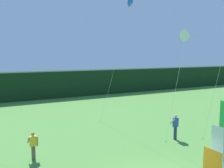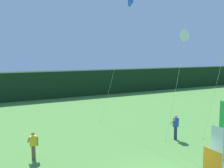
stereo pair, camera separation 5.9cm
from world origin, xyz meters
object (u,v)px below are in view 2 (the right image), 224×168
at_px(person_far_right, 33,145).
at_px(kite_blue_delta_0, 132,3).
at_px(banner_flag, 217,149).
at_px(kite_white_delta_2, 186,36).
at_px(person_mid_field, 218,142).
at_px(person_far_left, 176,126).

relative_size(person_far_right, kite_blue_delta_0, 0.16).
height_order(banner_flag, kite_white_delta_2, kite_white_delta_2).
height_order(kite_blue_delta_0, kite_white_delta_2, kite_blue_delta_0).
height_order(person_mid_field, kite_white_delta_2, kite_white_delta_2).
distance_m(person_far_right, kite_blue_delta_0, 11.82).
distance_m(banner_flag, person_mid_field, 4.29).
bearing_deg(person_far_right, person_far_left, -7.00).
distance_m(person_mid_field, kite_white_delta_2, 6.42).
bearing_deg(kite_blue_delta_0, person_mid_field, -73.07).
relative_size(person_mid_field, kite_white_delta_2, 0.23).
distance_m(banner_flag, kite_white_delta_2, 5.70).
relative_size(kite_blue_delta_0, kite_white_delta_2, 1.41).
bearing_deg(kite_white_delta_2, kite_blue_delta_0, 85.39).
bearing_deg(kite_white_delta_2, person_far_left, 53.13).
distance_m(banner_flag, person_far_right, 9.48).
distance_m(person_mid_field, person_far_right, 10.53).
height_order(banner_flag, kite_blue_delta_0, kite_blue_delta_0).
bearing_deg(kite_blue_delta_0, banner_flag, -98.27).
xyz_separation_m(banner_flag, kite_blue_delta_0, (1.30, 8.98, 7.72)).
relative_size(person_far_left, kite_blue_delta_0, 0.17).
bearing_deg(person_mid_field, kite_white_delta_2, 172.62).
bearing_deg(person_mid_field, person_far_left, 93.76).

